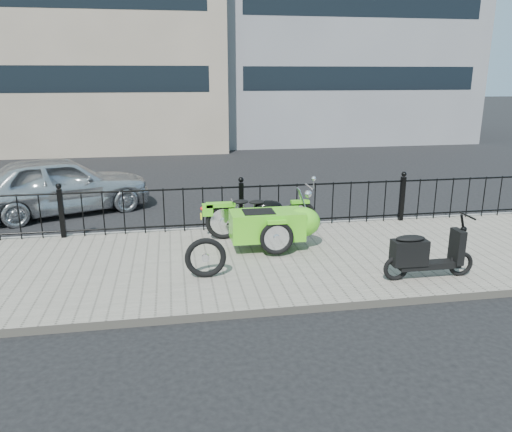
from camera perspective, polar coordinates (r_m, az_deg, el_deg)
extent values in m
plane|color=black|center=(9.13, -0.52, -4.51)|extent=(120.00, 120.00, 0.00)
cube|color=slate|center=(8.65, 0.01, -5.27)|extent=(30.00, 3.80, 0.12)
cube|color=gray|center=(10.46, -1.78, -1.48)|extent=(30.00, 0.10, 0.12)
cylinder|color=black|center=(10.09, -1.72, 3.33)|extent=(14.00, 0.04, 0.04)
cylinder|color=black|center=(10.28, -1.68, -0.75)|extent=(14.00, 0.04, 0.04)
cube|color=black|center=(10.31, -21.33, 0.27)|extent=(0.09, 0.09, 0.96)
sphere|color=black|center=(10.19, -21.64, 3.20)|extent=(0.11, 0.11, 0.11)
cube|color=black|center=(10.18, -1.70, 1.19)|extent=(0.09, 0.09, 0.96)
sphere|color=black|center=(10.06, -1.72, 4.17)|extent=(0.11, 0.11, 0.11)
cube|color=black|center=(11.20, 16.34, 1.91)|extent=(0.09, 0.09, 0.96)
sphere|color=black|center=(11.09, 16.56, 4.62)|extent=(0.11, 0.11, 0.11)
cube|color=gray|center=(25.04, -21.87, 21.31)|extent=(14.00, 8.00, 12.00)
cube|color=black|center=(20.99, -23.21, 14.18)|extent=(12.50, 0.06, 1.00)
cube|color=black|center=(23.04, 12.00, 15.13)|extent=(10.50, 0.06, 1.00)
cube|color=black|center=(23.21, 12.46, 22.54)|extent=(10.50, 0.06, 1.00)
torus|color=black|center=(9.82, 5.00, -0.24)|extent=(0.69, 0.09, 0.69)
torus|color=black|center=(9.56, -3.73, -0.66)|extent=(0.69, 0.09, 0.69)
torus|color=black|center=(8.60, 2.39, -2.54)|extent=(0.60, 0.08, 0.60)
cube|color=gray|center=(9.66, 0.69, -0.33)|extent=(0.34, 0.22, 0.24)
cylinder|color=black|center=(9.68, 0.69, -0.73)|extent=(1.40, 0.04, 0.04)
ellipsoid|color=black|center=(9.61, 1.40, 1.07)|extent=(0.54, 0.29, 0.26)
cylinder|color=silver|center=(9.71, 6.12, 3.33)|extent=(0.03, 0.56, 0.03)
cylinder|color=silver|center=(9.75, 5.39, 1.53)|extent=(0.25, 0.04, 0.59)
sphere|color=silver|center=(9.74, 5.98, 2.52)|extent=(0.15, 0.15, 0.15)
cube|color=#54C91E|center=(9.73, 5.05, 1.63)|extent=(0.36, 0.12, 0.06)
cube|color=#54C91E|center=(9.46, -4.07, 1.30)|extent=(0.55, 0.16, 0.08)
ellipsoid|color=black|center=(9.55, 0.11, 1.60)|extent=(0.31, 0.22, 0.08)
ellipsoid|color=black|center=(9.50, -1.79, 1.63)|extent=(0.31, 0.22, 0.08)
sphere|color=red|center=(9.45, -6.17, 0.85)|extent=(0.07, 0.07, 0.07)
cube|color=yellow|center=(9.60, -6.30, -0.04)|extent=(0.02, 0.14, 0.10)
cube|color=#54C91E|center=(8.91, 1.25, -1.03)|extent=(1.30, 0.62, 0.50)
ellipsoid|color=#54C91E|center=(9.04, 5.30, -0.67)|extent=(0.65, 0.60, 0.54)
cube|color=black|center=(8.82, 0.30, 0.35)|extent=(0.55, 0.43, 0.06)
cube|color=#54C91E|center=(8.52, 2.41, -0.69)|extent=(0.34, 0.11, 0.06)
torus|color=black|center=(8.49, 22.36, -5.05)|extent=(0.40, 0.07, 0.40)
torus|color=black|center=(7.98, 15.70, -5.74)|extent=(0.40, 0.07, 0.40)
cube|color=black|center=(8.22, 19.14, -5.30)|extent=(0.99, 0.22, 0.10)
cube|color=black|center=(7.99, 17.11, -4.00)|extent=(0.54, 0.26, 0.39)
ellipsoid|color=black|center=(7.91, 17.24, -2.46)|extent=(0.46, 0.23, 0.09)
cube|color=black|center=(8.35, 21.99, -3.25)|extent=(0.12, 0.30, 0.54)
cylinder|color=black|center=(8.30, 22.61, -1.28)|extent=(0.15, 0.04, 0.44)
cylinder|color=black|center=(8.27, 22.98, 0.04)|extent=(0.03, 0.43, 0.03)
torus|color=black|center=(7.79, -5.78, -4.77)|extent=(0.65, 0.10, 0.65)
imported|color=#B7BABF|center=(12.58, -21.47, 3.36)|extent=(4.37, 3.02, 1.38)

